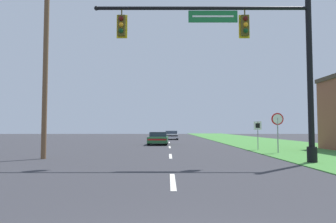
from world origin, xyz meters
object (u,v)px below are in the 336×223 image
at_px(signal_mast, 254,56).
at_px(far_car, 170,135).
at_px(stop_sign, 276,124).
at_px(route_sign_post, 256,129).
at_px(car_ahead, 157,138).
at_px(utility_pole_near, 44,57).

height_order(signal_mast, far_car, signal_mast).
xyz_separation_m(stop_sign, route_sign_post, (-0.42, 2.79, -0.34)).
relative_size(car_ahead, far_car, 0.97).
bearing_deg(signal_mast, car_ahead, 108.05).
distance_m(car_ahead, route_sign_post, 10.47).
xyz_separation_m(signal_mast, car_ahead, (-4.99, 15.31, -4.33)).
relative_size(far_car, route_sign_post, 2.24).
xyz_separation_m(signal_mast, far_car, (-3.58, 28.56, -4.33)).
bearing_deg(car_ahead, stop_sign, -52.20).
bearing_deg(stop_sign, signal_mast, -118.76).
bearing_deg(route_sign_post, far_car, 106.29).
height_order(car_ahead, far_car, same).
xyz_separation_m(car_ahead, route_sign_post, (7.42, -7.33, 0.92)).
height_order(stop_sign, utility_pole_near, utility_pole_near).
bearing_deg(car_ahead, route_sign_post, -44.62).
bearing_deg(stop_sign, utility_pole_near, -166.21).
xyz_separation_m(far_car, route_sign_post, (6.01, -20.57, 0.92)).
bearing_deg(far_car, stop_sign, -74.60).
bearing_deg(signal_mast, utility_pole_near, 169.64).
bearing_deg(car_ahead, far_car, 83.92).
bearing_deg(route_sign_post, signal_mast, -106.93).
relative_size(signal_mast, route_sign_post, 5.03).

